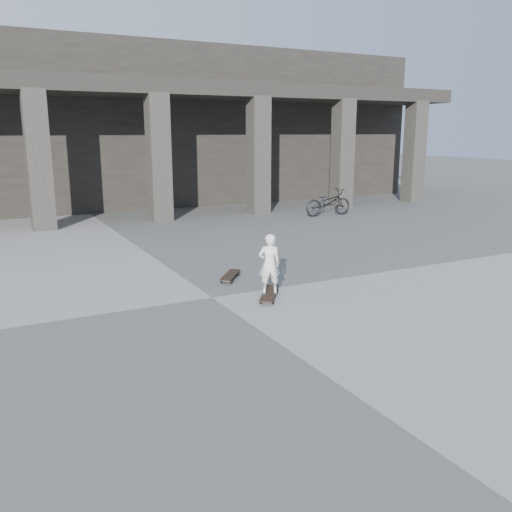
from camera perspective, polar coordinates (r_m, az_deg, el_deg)
name	(u,v)px	position (r m, az deg, el deg)	size (l,w,h in m)	color
ground	(212,298)	(9.50, -4.63, -4.39)	(90.00, 90.00, 0.00)	#535350
colonnade	(71,126)	(22.42, -18.94, 12.84)	(28.00, 8.82, 6.00)	black
longboard	(269,294)	(9.43, 1.40, -4.00)	(0.76, 0.93, 0.10)	black
skateboard_spare	(230,275)	(10.61, -2.73, -2.06)	(0.70, 0.80, 0.10)	black
child	(269,264)	(9.28, 1.42, -0.81)	(0.38, 0.25, 1.04)	silver
bicycle	(328,202)	(18.76, 7.60, 5.61)	(0.60, 1.73, 0.91)	black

